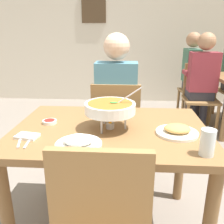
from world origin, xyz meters
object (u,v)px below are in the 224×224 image
at_px(dining_table_main, 110,145).
at_px(drink_glass, 207,144).
at_px(appetizer_plate, 177,131).
at_px(patron_bg_middle, 202,77).
at_px(chair_diner_main, 116,124).
at_px(patron_bg_left, 193,70).
at_px(chair_bg_middle, 200,93).
at_px(chair_bg_left, 202,87).
at_px(diner_main, 116,98).
at_px(rice_plate, 79,142).
at_px(curry_bowl, 110,108).
at_px(sauce_dish, 50,122).

relative_size(dining_table_main, drink_glass, 9.04).
height_order(appetizer_plate, patron_bg_middle, patron_bg_middle).
xyz_separation_m(dining_table_main, chair_diner_main, (-0.00, 0.71, -0.13)).
bearing_deg(appetizer_plate, patron_bg_middle, 70.79).
bearing_deg(patron_bg_left, drink_glass, -102.54).
xyz_separation_m(dining_table_main, chair_bg_middle, (1.09, 1.96, -0.13)).
xyz_separation_m(chair_diner_main, patron_bg_left, (1.09, 1.74, 0.24)).
height_order(chair_bg_left, chair_bg_middle, same).
height_order(diner_main, chair_bg_middle, diner_main).
bearing_deg(patron_bg_middle, chair_bg_left, 72.04).
relative_size(dining_table_main, chair_bg_middle, 1.31).
relative_size(drink_glass, chair_bg_left, 0.14).
bearing_deg(chair_diner_main, appetizer_plate, -63.54).
bearing_deg(patron_bg_middle, dining_table_main, -119.61).
distance_m(rice_plate, chair_bg_middle, 2.56).
bearing_deg(dining_table_main, drink_glass, -33.45).
distance_m(curry_bowl, sauce_dish, 0.42).
distance_m(chair_bg_middle, patron_bg_left, 0.54).
bearing_deg(patron_bg_left, patron_bg_middle, -92.74).
bearing_deg(patron_bg_left, diner_main, -122.65).
relative_size(chair_diner_main, patron_bg_left, 0.69).
height_order(chair_bg_left, patron_bg_left, patron_bg_left).
bearing_deg(dining_table_main, patron_bg_left, 65.91).
bearing_deg(patron_bg_left, curry_bowl, -113.92).
bearing_deg(dining_table_main, curry_bowl, -83.70).
bearing_deg(chair_bg_left, curry_bowl, -117.11).
bearing_deg(sauce_dish, patron_bg_left, 58.24).
distance_m(chair_diner_main, appetizer_plate, 0.91).
bearing_deg(rice_plate, patron_bg_left, 65.43).
relative_size(chair_diner_main, chair_bg_middle, 1.00).
bearing_deg(chair_diner_main, diner_main, 90.00).
bearing_deg(appetizer_plate, chair_bg_middle, 71.04).
xyz_separation_m(rice_plate, patron_bg_left, (1.24, 2.71, -0.03)).
relative_size(chair_bg_middle, patron_bg_left, 0.69).
height_order(sauce_dish, drink_glass, drink_glass).
bearing_deg(appetizer_plate, chair_diner_main, 116.46).
relative_size(dining_table_main, rice_plate, 4.90).
bearing_deg(diner_main, drink_glass, -65.58).
xyz_separation_m(dining_table_main, patron_bg_left, (1.09, 2.45, 0.11)).
distance_m(chair_diner_main, diner_main, 0.24).
distance_m(curry_bowl, chair_bg_left, 2.73).
relative_size(chair_bg_left, chair_bg_middle, 1.00).
relative_size(curry_bowl, sauce_dish, 3.69).
height_order(diner_main, rice_plate, diner_main).
relative_size(diner_main, patron_bg_middle, 1.00).
distance_m(chair_diner_main, chair_bg_left, 2.08).
xyz_separation_m(diner_main, patron_bg_middle, (1.07, 1.14, 0.00)).
bearing_deg(diner_main, patron_bg_left, 57.35).
distance_m(diner_main, curry_bowl, 0.77).
bearing_deg(appetizer_plate, curry_bowl, 171.75).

